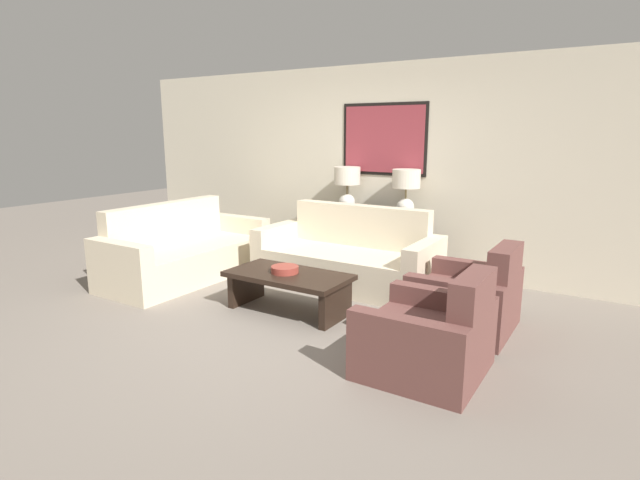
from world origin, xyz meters
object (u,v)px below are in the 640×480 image
(couch_by_side, at_px, (185,254))
(decorative_bowl, at_px, (285,269))
(table_lamp_left, at_px, (347,184))
(couch_by_back_wall, at_px, (348,260))
(coffee_table, at_px, (288,283))
(armchair_near_camera, at_px, (430,339))
(table_lamp_right, at_px, (406,187))
(armchair_near_back_wall, at_px, (468,300))
(console_table, at_px, (374,243))

(couch_by_side, height_order, decorative_bowl, couch_by_side)
(table_lamp_left, relative_size, couch_by_back_wall, 0.28)
(table_lamp_left, height_order, couch_by_side, table_lamp_left)
(coffee_table, xyz_separation_m, armchair_near_camera, (1.67, -0.51, -0.03))
(table_lamp_right, relative_size, coffee_table, 0.48)
(couch_by_back_wall, height_order, armchair_near_camera, couch_by_back_wall)
(couch_by_side, xyz_separation_m, armchair_near_back_wall, (3.50, 0.20, -0.03))
(couch_by_back_wall, relative_size, armchair_near_back_wall, 2.42)
(table_lamp_right, distance_m, armchair_near_camera, 2.79)
(couch_by_back_wall, height_order, decorative_bowl, couch_by_back_wall)
(couch_by_back_wall, height_order, armchair_near_back_wall, couch_by_back_wall)
(armchair_near_camera, bearing_deg, coffee_table, 162.92)
(table_lamp_left, relative_size, coffee_table, 0.48)
(table_lamp_right, distance_m, couch_by_back_wall, 1.17)
(armchair_near_back_wall, relative_size, armchair_near_camera, 1.00)
(decorative_bowl, bearing_deg, couch_by_back_wall, 85.38)
(coffee_table, bearing_deg, armchair_near_camera, -17.08)
(table_lamp_left, bearing_deg, console_table, 0.00)
(coffee_table, distance_m, armchair_near_back_wall, 1.75)
(coffee_table, bearing_deg, couch_by_back_wall, 87.33)
(console_table, relative_size, armchair_near_back_wall, 1.46)
(coffee_table, height_order, decorative_bowl, decorative_bowl)
(coffee_table, height_order, armchair_near_camera, armchair_near_camera)
(couch_by_back_wall, xyz_separation_m, decorative_bowl, (-0.09, -1.14, 0.14))
(table_lamp_left, xyz_separation_m, couch_by_back_wall, (0.42, -0.72, -0.83))
(decorative_bowl, bearing_deg, armchair_near_camera, -16.60)
(armchair_near_back_wall, distance_m, armchair_near_camera, 1.03)
(couch_by_back_wall, distance_m, coffee_table, 1.14)
(armchair_near_back_wall, bearing_deg, decorative_bowl, -163.18)
(table_lamp_left, xyz_separation_m, coffee_table, (0.36, -1.86, -0.82))
(table_lamp_left, xyz_separation_m, table_lamp_right, (0.83, 0.00, 0.00))
(couch_by_back_wall, xyz_separation_m, armchair_near_camera, (1.62, -1.66, -0.03))
(table_lamp_right, relative_size, decorative_bowl, 2.16)
(table_lamp_right, height_order, coffee_table, table_lamp_right)
(armchair_near_back_wall, bearing_deg, table_lamp_right, 131.91)
(decorative_bowl, xyz_separation_m, armchair_near_back_wall, (1.71, 0.52, -0.16))
(armchair_near_back_wall, bearing_deg, couch_by_back_wall, 158.85)
(console_table, bearing_deg, decorative_bowl, -92.85)
(console_table, relative_size, table_lamp_left, 2.15)
(armchair_near_camera, bearing_deg, couch_by_back_wall, 134.39)
(console_table, relative_size, couch_by_back_wall, 0.60)
(table_lamp_left, distance_m, couch_by_back_wall, 1.17)
(table_lamp_right, bearing_deg, table_lamp_left, 180.00)
(table_lamp_right, distance_m, coffee_table, 2.08)
(table_lamp_left, xyz_separation_m, armchair_near_back_wall, (2.04, -1.34, -0.85))
(console_table, distance_m, table_lamp_right, 0.86)
(table_lamp_left, distance_m, couch_by_side, 2.28)
(coffee_table, relative_size, decorative_bowl, 4.46)
(couch_by_back_wall, relative_size, couch_by_side, 1.00)
(coffee_table, distance_m, armchair_near_camera, 1.75)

